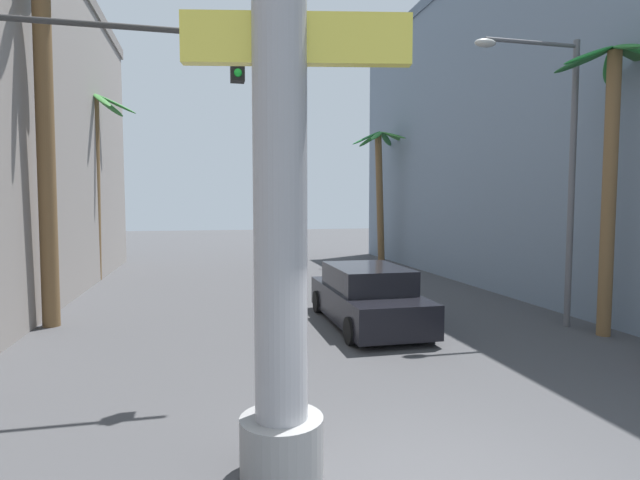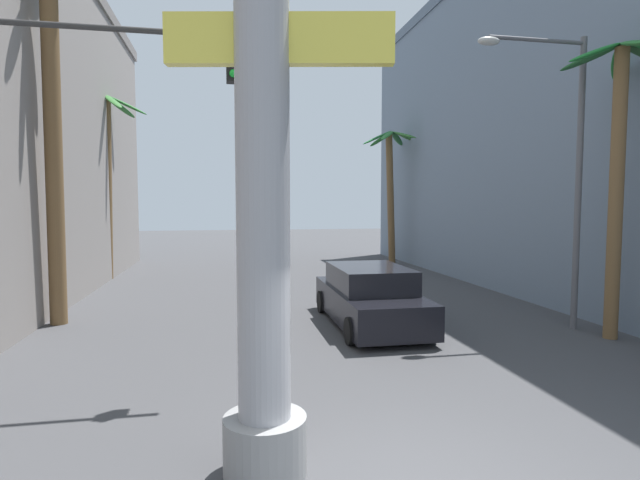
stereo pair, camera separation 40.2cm
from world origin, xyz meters
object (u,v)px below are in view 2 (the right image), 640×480
Objects in this scene: palm_tree_mid_left at (53,116)px; palm_tree_far_left at (107,165)px; palm_tree_near_right at (618,148)px; traffic_light_mast at (48,131)px; car_lead at (370,297)px; palm_tree_far_right at (391,179)px; street_lamp at (563,153)px; neon_sign_pole at (263,60)px.

palm_tree_mid_left reaches higher than palm_tree_far_left.
palm_tree_mid_left is 1.38× the size of palm_tree_near_right.
car_lead is at bearing 27.75° from traffic_light_mast.
palm_tree_near_right reaches higher than traffic_light_mast.
car_lead is 9.44m from palm_tree_mid_left.
palm_tree_far_left reaches higher than car_lead.
car_lead is 0.70× the size of palm_tree_far_right.
street_lamp is at bearing 124.98° from palm_tree_near_right.
palm_tree_far_left is (-5.29, 16.72, -0.00)m from neon_sign_pole.
palm_tree_near_right is (0.33, -15.13, -0.04)m from palm_tree_far_right.
street_lamp is 1.47× the size of car_lead.
neon_sign_pole is 21.25m from palm_tree_far_right.
palm_tree_far_right reaches higher than palm_tree_near_right.
street_lamp is at bearing -91.46° from palm_tree_far_right.
traffic_light_mast is 11.92m from palm_tree_near_right.
palm_tree_far_right is (0.36, 14.14, 0.07)m from street_lamp.
palm_tree_near_right is (11.87, 1.13, 0.08)m from traffic_light_mast.
neon_sign_pole is 8.57m from car_lead.
neon_sign_pole is 1.98× the size of car_lead.
car_lead is (6.59, 3.47, -3.66)m from traffic_light_mast.
palm_tree_near_right is at bearing -41.50° from palm_tree_far_left.
palm_tree_mid_left is (-12.98, -11.23, 0.92)m from palm_tree_far_right.
street_lamp is 14.14m from palm_tree_far_right.
traffic_light_mast is at bearing -169.22° from street_lamp.
palm_tree_far_right is 0.91× the size of palm_tree_far_left.
street_lamp reaches higher than traffic_light_mast.
street_lamp is at bearing -40.56° from palm_tree_far_left.
neon_sign_pole is at bearing -45.21° from traffic_light_mast.
traffic_light_mast is at bearing -81.56° from palm_tree_far_left.
palm_tree_far_right is at bearing 91.27° from palm_tree_near_right.
palm_tree_mid_left is at bearing 167.00° from street_lamp.
car_lead is (3.29, 6.79, -4.07)m from neon_sign_pole.
palm_tree_mid_left is at bearing 105.99° from traffic_light_mast.
neon_sign_pole is 1.35× the size of street_lamp.
palm_tree_far_right is (8.24, 19.59, -0.28)m from neon_sign_pole.
neon_sign_pole is 1.27× the size of palm_tree_far_left.
street_lamp is 6.06m from car_lead.
car_lead is 0.71× the size of palm_tree_near_right.
traffic_light_mast is at bearing -174.55° from palm_tree_near_right.
car_lead is at bearing 64.17° from neon_sign_pole.
traffic_light_mast is (-11.17, -2.13, -0.06)m from street_lamp.
car_lead is 14.24m from palm_tree_far_right.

